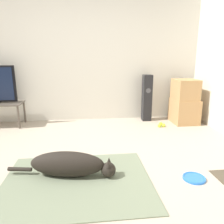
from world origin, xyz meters
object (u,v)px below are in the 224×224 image
dog (70,164)px  cardboard_box_lower (184,111)px  cardboard_box_upper (185,90)px  tennis_ball_by_boxes (159,125)px  frisbee (194,178)px  tennis_ball_near_speaker (164,125)px  floor_speaker (147,98)px  tennis_ball_loose_on_carpet (161,124)px

dog → cardboard_box_lower: cardboard_box_lower is taller
cardboard_box_lower → cardboard_box_upper: 0.43m
cardboard_box_lower → tennis_ball_by_boxes: 0.65m
frisbee → tennis_ball_near_speaker: bearing=80.8°
cardboard_box_upper → tennis_ball_by_boxes: cardboard_box_upper is taller
tennis_ball_by_boxes → tennis_ball_near_speaker: (0.08, 0.00, 0.00)m
frisbee → floor_speaker: 2.29m
tennis_ball_by_boxes → tennis_ball_near_speaker: same height
dog → cardboard_box_lower: (2.08, 1.79, 0.09)m
tennis_ball_by_boxes → cardboard_box_upper: bearing=22.8°
tennis_ball_by_boxes → tennis_ball_loose_on_carpet: 0.12m
floor_speaker → tennis_ball_loose_on_carpet: floor_speaker is taller
cardboard_box_lower → tennis_ball_loose_on_carpet: 0.56m
dog → tennis_ball_by_boxes: (1.51, 1.55, -0.11)m
frisbee → tennis_ball_loose_on_carpet: 1.87m
dog → tennis_ball_near_speaker: bearing=44.3°
tennis_ball_by_boxes → floor_speaker: bearing=103.9°
tennis_ball_near_speaker → cardboard_box_lower: bearing=25.8°
dog → tennis_ball_near_speaker: size_ratio=17.65×
cardboard_box_lower → floor_speaker: size_ratio=0.56×
tennis_ball_by_boxes → dog: bearing=-134.2°
frisbee → tennis_ball_by_boxes: bearing=83.4°
frisbee → floor_speaker: size_ratio=0.26×
frisbee → tennis_ball_by_boxes: (0.20, 1.75, 0.02)m
cardboard_box_upper → tennis_ball_by_boxes: 0.86m
dog → tennis_ball_by_boxes: dog is taller
tennis_ball_near_speaker → cardboard_box_upper: bearing=25.8°
floor_speaker → tennis_ball_near_speaker: size_ratio=13.96×
dog → frisbee: size_ratio=4.89×
cardboard_box_upper → floor_speaker: floor_speaker is taller
frisbee → cardboard_box_upper: 2.22m
tennis_ball_by_boxes → frisbee: bearing=-96.6°
frisbee → tennis_ball_loose_on_carpet: (0.26, 1.86, 0.02)m
frisbee → tennis_ball_loose_on_carpet: tennis_ball_loose_on_carpet is taller
frisbee → floor_speaker: (0.08, 2.24, 0.45)m
dog → cardboard_box_lower: size_ratio=2.24×
cardboard_box_lower → tennis_ball_by_boxes: cardboard_box_lower is taller
cardboard_box_lower → tennis_ball_near_speaker: size_ratio=7.87×
tennis_ball_by_boxes → tennis_ball_loose_on_carpet: size_ratio=1.00×
dog → tennis_ball_loose_on_carpet: (1.57, 1.66, -0.11)m
dog → cardboard_box_upper: bearing=40.9°
frisbee → tennis_ball_near_speaker: 1.78m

